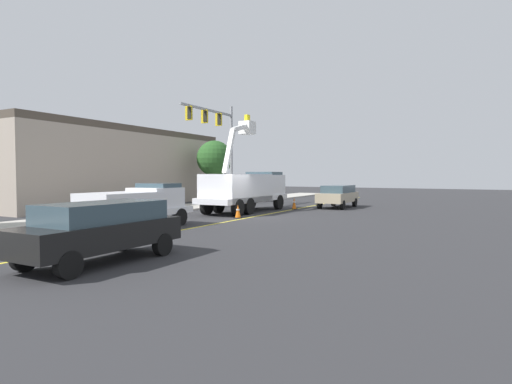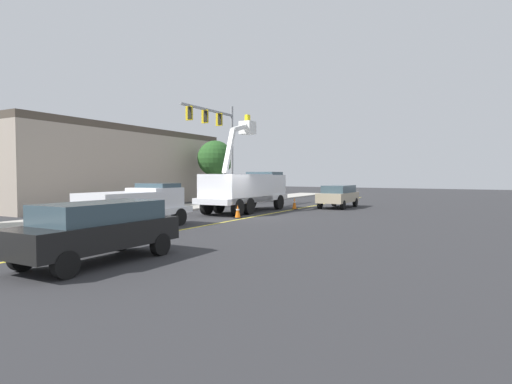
# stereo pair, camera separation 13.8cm
# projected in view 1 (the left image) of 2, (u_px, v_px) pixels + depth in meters

# --- Properties ---
(ground) EXTENTS (120.00, 120.00, 0.00)m
(ground) POSITION_uv_depth(u_px,v_px,m) (251.00, 217.00, 23.88)
(ground) COLOR #2D2D30
(sidewalk_far_side) EXTENTS (60.10, 6.51, 0.12)m
(sidewalk_far_side) POSITION_uv_depth(u_px,v_px,m) (153.00, 211.00, 27.47)
(sidewalk_far_side) COLOR #B2ADA3
(sidewalk_far_side) RESTS_ON ground
(lane_centre_stripe) EXTENTS (49.95, 2.59, 0.01)m
(lane_centre_stripe) POSITION_uv_depth(u_px,v_px,m) (251.00, 217.00, 23.88)
(lane_centre_stripe) COLOR yellow
(lane_centre_stripe) RESTS_ON ground
(utility_bucket_truck) EXTENTS (8.31, 2.91, 6.65)m
(utility_bucket_truck) POSITION_uv_depth(u_px,v_px,m) (246.00, 188.00, 27.49)
(utility_bucket_truck) COLOR white
(utility_bucket_truck) RESTS_ON ground
(service_pickup_truck) EXTENTS (5.70, 2.41, 2.06)m
(service_pickup_truck) POSITION_uv_depth(u_px,v_px,m) (137.00, 204.00, 18.68)
(service_pickup_truck) COLOR white
(service_pickup_truck) RESTS_ON ground
(passing_minivan) EXTENTS (4.89, 2.14, 1.69)m
(passing_minivan) POSITION_uv_depth(u_px,v_px,m) (338.00, 195.00, 30.94)
(passing_minivan) COLOR tan
(passing_minivan) RESTS_ON ground
(trailing_sedan) EXTENTS (4.89, 2.14, 1.69)m
(trailing_sedan) POSITION_uv_depth(u_px,v_px,m) (101.00, 228.00, 11.48)
(trailing_sedan) COLOR black
(trailing_sedan) RESTS_ON ground
(traffic_cone_leading) EXTENTS (0.40, 0.40, 0.85)m
(traffic_cone_leading) POSITION_uv_depth(u_px,v_px,m) (131.00, 227.00, 15.95)
(traffic_cone_leading) COLOR black
(traffic_cone_leading) RESTS_ON ground
(traffic_cone_mid_front) EXTENTS (0.40, 0.40, 0.78)m
(traffic_cone_mid_front) POSITION_uv_depth(u_px,v_px,m) (238.00, 211.00, 23.38)
(traffic_cone_mid_front) COLOR black
(traffic_cone_mid_front) RESTS_ON ground
(traffic_cone_mid_rear) EXTENTS (0.40, 0.40, 0.85)m
(traffic_cone_mid_rear) POSITION_uv_depth(u_px,v_px,m) (294.00, 203.00, 29.48)
(traffic_cone_mid_rear) COLOR black
(traffic_cone_mid_rear) RESTS_ON ground
(traffic_signal_mast) EXTENTS (6.76, 0.75, 8.17)m
(traffic_signal_mast) POSITION_uv_depth(u_px,v_px,m) (217.00, 133.00, 32.26)
(traffic_signal_mast) COLOR gray
(traffic_signal_mast) RESTS_ON ground
(commercial_building_backdrop) EXTENTS (20.84, 9.07, 6.29)m
(commercial_building_backdrop) POSITION_uv_depth(u_px,v_px,m) (108.00, 167.00, 34.47)
(commercial_building_backdrop) COLOR #A89989
(commercial_building_backdrop) RESTS_ON ground
(street_tree_right) EXTENTS (3.23, 3.23, 5.58)m
(street_tree_right) POSITION_uv_depth(u_px,v_px,m) (215.00, 159.00, 36.90)
(street_tree_right) COLOR brown
(street_tree_right) RESTS_ON ground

